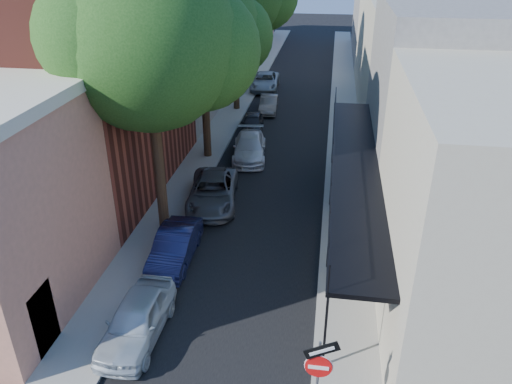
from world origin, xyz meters
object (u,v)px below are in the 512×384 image
at_px(parked_car_e, 252,123).
at_px(parked_car_f, 269,104).
at_px(oak_mid, 210,30).
at_px(parked_car_b, 175,247).
at_px(parked_car_a, 137,320).
at_px(parked_car_d, 249,147).
at_px(oak_near, 161,43).
at_px(parked_car_c, 213,192).
at_px(parked_car_g, 265,81).
at_px(sign_post, 319,370).

distance_m(parked_car_e, parked_car_f, 4.34).
xyz_separation_m(oak_mid, parked_car_b, (0.82, -10.54, -6.41)).
bearing_deg(parked_car_f, parked_car_b, -96.65).
height_order(parked_car_a, parked_car_d, parked_car_a).
relative_size(parked_car_d, parked_car_e, 1.28).
bearing_deg(oak_near, oak_mid, 90.37).
relative_size(parked_car_c, parked_car_g, 0.98).
height_order(sign_post, parked_car_f, sign_post).
xyz_separation_m(parked_car_b, parked_car_f, (1.20, 19.18, -0.07)).
bearing_deg(parked_car_b, parked_car_e, 86.14).
relative_size(parked_car_f, parked_car_g, 0.72).
bearing_deg(parked_car_f, parked_car_d, -93.07).
relative_size(oak_mid, parked_car_f, 2.93).
distance_m(sign_post, parked_car_f, 26.34).
height_order(parked_car_a, parked_car_b, parked_car_a).
height_order(oak_near, parked_car_e, oak_near).
distance_m(sign_post, parked_car_e, 22.23).
bearing_deg(parked_car_e, sign_post, -82.68).
xyz_separation_m(oak_near, parked_car_e, (1.45, 12.30, -7.28)).
bearing_deg(parked_car_f, parked_car_a, -95.86).
bearing_deg(parked_car_a, sign_post, -22.89).
height_order(oak_mid, parked_car_e, oak_mid).
height_order(sign_post, parked_car_b, sign_post).
distance_m(oak_mid, parked_car_d, 6.72).
height_order(oak_near, parked_car_b, oak_near).
height_order(parked_car_b, parked_car_d, parked_car_d).
distance_m(sign_post, oak_near, 12.77).
bearing_deg(parked_car_c, parked_car_d, 74.55).
xyz_separation_m(oak_near, oak_mid, (-0.05, 7.97, -0.82)).
relative_size(parked_car_a, parked_car_c, 0.83).
height_order(oak_near, parked_car_d, oak_near).
height_order(parked_car_d, parked_car_e, parked_car_d).
bearing_deg(sign_post, parked_car_f, 99.98).
bearing_deg(parked_car_b, oak_mid, 93.20).
relative_size(parked_car_a, parked_car_b, 1.02).
relative_size(parked_car_e, parked_car_f, 1.00).
bearing_deg(parked_car_g, parked_car_f, -82.45).
height_order(oak_near, parked_car_g, oak_near).
height_order(parked_car_a, parked_car_c, parked_car_a).
xyz_separation_m(parked_car_c, parked_car_e, (0.28, 10.09, -0.07)).
bearing_deg(sign_post, parked_car_g, 100.07).
height_order(parked_car_d, parked_car_f, parked_car_d).
xyz_separation_m(oak_near, parked_car_a, (0.82, -6.80, -7.20)).
bearing_deg(sign_post, parked_car_e, 103.24).
xyz_separation_m(oak_mid, parked_car_a, (0.88, -14.77, -6.38)).
relative_size(sign_post, oak_mid, 0.29).
distance_m(oak_mid, parked_car_f, 10.99).
xyz_separation_m(sign_post, parked_car_b, (-5.76, 6.72, -1.39)).
bearing_deg(parked_car_d, parked_car_e, 89.95).
bearing_deg(parked_car_c, sign_post, -72.63).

